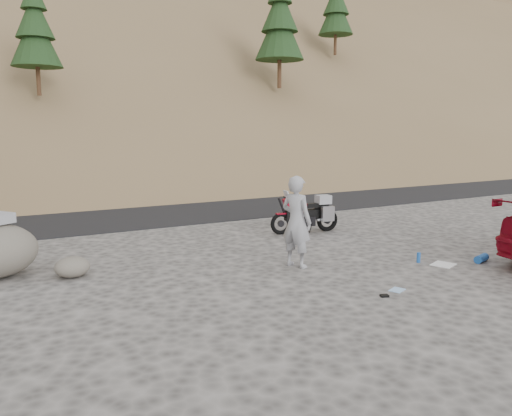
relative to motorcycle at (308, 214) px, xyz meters
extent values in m
plane|color=#454240|center=(-1.50, -2.94, -0.52)|extent=(140.00, 140.00, 0.00)
cube|color=black|center=(-1.50, 6.06, -0.52)|extent=(120.00, 7.00, 0.05)
cube|color=brown|center=(0.50, 27.06, 7.48)|extent=(110.00, 51.90, 46.72)
cube|color=brown|center=(0.50, 27.06, 7.78)|extent=(110.00, 43.28, 36.46)
cube|color=brown|center=(0.50, 47.06, 13.48)|extent=(120.00, 40.00, 30.00)
cylinder|color=#3C2516|center=(-5.50, 11.06, 4.37)|extent=(0.17, 0.17, 1.40)
cone|color=black|center=(-5.50, 11.06, 5.92)|extent=(2.00, 2.00, 2.25)
cone|color=black|center=(-5.50, 11.06, 6.77)|extent=(1.50, 1.50, 1.76)
cylinder|color=#3C2516|center=(6.50, 12.06, 5.42)|extent=(0.22, 0.22, 1.82)
cone|color=black|center=(6.50, 12.06, 7.43)|extent=(2.60, 2.60, 2.92)
cone|color=black|center=(6.50, 12.06, 8.54)|extent=(1.95, 1.95, 2.28)
cylinder|color=#3C2516|center=(12.50, 15.06, 7.80)|extent=(0.18, 0.18, 1.54)
cone|color=black|center=(12.50, 15.06, 9.50)|extent=(2.20, 2.20, 2.48)
torus|color=black|center=(-0.81, 0.11, -0.22)|extent=(0.62, 0.19, 0.61)
cylinder|color=black|center=(-0.81, 0.11, -0.22)|extent=(0.19, 0.08, 0.18)
torus|color=black|center=(0.60, -0.08, -0.22)|extent=(0.66, 0.22, 0.64)
cylinder|color=black|center=(0.60, -0.08, -0.22)|extent=(0.21, 0.10, 0.20)
cylinder|color=black|center=(-0.74, 0.10, 0.12)|extent=(0.35, 0.10, 0.75)
cylinder|color=black|center=(-0.61, 0.09, 0.47)|extent=(0.12, 0.57, 0.04)
cube|color=black|center=(-0.12, 0.02, -0.02)|extent=(1.12, 0.37, 0.28)
cube|color=black|center=(-0.03, 0.01, -0.20)|extent=(0.45, 0.33, 0.26)
cube|color=maroon|center=(-0.33, 0.05, 0.21)|extent=(0.52, 0.34, 0.29)
cube|color=maroon|center=(-0.58, 0.08, 0.33)|extent=(0.32, 0.35, 0.33)
cube|color=silver|center=(-0.64, 0.09, 0.56)|extent=(0.14, 0.29, 0.23)
cube|color=black|center=(0.10, -0.01, 0.23)|extent=(0.53, 0.27, 0.11)
cube|color=black|center=(0.45, -0.06, 0.20)|extent=(0.34, 0.21, 0.09)
cube|color=#AFAFB3|center=(0.45, -0.30, 0.01)|extent=(0.38, 0.16, 0.41)
cube|color=#AFAFB3|center=(0.52, 0.17, 0.01)|extent=(0.38, 0.16, 0.41)
cube|color=#99999F|center=(0.47, -0.06, 0.38)|extent=(0.43, 0.36, 0.24)
cube|color=maroon|center=(-0.81, 0.11, 0.06)|extent=(0.29, 0.15, 0.04)
cylinder|color=black|center=(-0.01, -0.16, -0.36)|extent=(0.05, 0.19, 0.34)
cylinder|color=#AFAFB3|center=(0.40, -0.18, -0.15)|extent=(0.43, 0.14, 0.12)
imported|color=#99999F|center=(-2.23, -2.76, -0.52)|extent=(0.68, 0.81, 1.90)
ellipsoid|color=#5B574E|center=(-6.43, -1.30, -0.32)|extent=(0.76, 0.70, 0.40)
cube|color=white|center=(0.55, -4.18, -0.51)|extent=(0.58, 0.55, 0.02)
cylinder|color=#1B53A7|center=(1.45, -4.43, -0.44)|extent=(0.46, 0.28, 0.17)
cylinder|color=#1B53A7|center=(0.24, -3.79, -0.41)|extent=(0.10, 0.10, 0.22)
cone|color=#AF130B|center=(2.59, -4.23, -0.43)|extent=(0.16, 0.16, 0.18)
cube|color=black|center=(-1.98, -5.11, -0.50)|extent=(0.16, 0.13, 0.04)
cube|color=#9AC2EF|center=(-1.53, -4.96, -0.52)|extent=(0.35, 0.31, 0.01)
camera|label=1|loc=(-7.87, -11.18, 2.29)|focal=35.00mm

